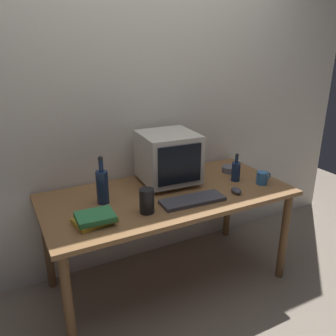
# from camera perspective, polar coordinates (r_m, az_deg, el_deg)

# --- Properties ---
(ground_plane) EXTENTS (6.00, 6.00, 0.00)m
(ground_plane) POSITION_cam_1_polar(r_m,az_deg,el_deg) (2.73, 0.00, -17.96)
(ground_plane) COLOR gray
(back_wall) EXTENTS (4.00, 0.08, 2.50)m
(back_wall) POSITION_cam_1_polar(r_m,az_deg,el_deg) (2.60, -4.74, 10.44)
(back_wall) COLOR silver
(back_wall) RESTS_ON ground
(desk) EXTENTS (1.68, 0.80, 0.72)m
(desk) POSITION_cam_1_polar(r_m,az_deg,el_deg) (2.39, 0.00, -5.82)
(desk) COLOR olive
(desk) RESTS_ON ground
(crt_monitor) EXTENTS (0.40, 0.41, 0.37)m
(crt_monitor) POSITION_cam_1_polar(r_m,az_deg,el_deg) (2.46, 0.01, 1.73)
(crt_monitor) COLOR beige
(crt_monitor) RESTS_ON desk
(keyboard) EXTENTS (0.43, 0.17, 0.02)m
(keyboard) POSITION_cam_1_polar(r_m,az_deg,el_deg) (2.23, 4.07, -5.30)
(keyboard) COLOR #3F3F47
(keyboard) RESTS_ON desk
(computer_mouse) EXTENTS (0.07, 0.11, 0.04)m
(computer_mouse) POSITION_cam_1_polar(r_m,az_deg,el_deg) (2.39, 11.15, -3.65)
(computer_mouse) COLOR #3F3F47
(computer_mouse) RESTS_ON desk
(bottle_tall) EXTENTS (0.08, 0.08, 0.31)m
(bottle_tall) POSITION_cam_1_polar(r_m,az_deg,el_deg) (2.21, -10.74, -2.87)
(bottle_tall) COLOR navy
(bottle_tall) RESTS_ON desk
(bottle_short) EXTENTS (0.06, 0.06, 0.21)m
(bottle_short) POSITION_cam_1_polar(r_m,az_deg,el_deg) (2.58, 11.10, -0.42)
(bottle_short) COLOR navy
(bottle_short) RESTS_ON desk
(book_stack) EXTENTS (0.25, 0.20, 0.06)m
(book_stack) POSITION_cam_1_polar(r_m,az_deg,el_deg) (2.02, -11.91, -8.10)
(book_stack) COLOR gold
(book_stack) RESTS_ON desk
(mug) EXTENTS (0.12, 0.08, 0.09)m
(mug) POSITION_cam_1_polar(r_m,az_deg,el_deg) (2.58, 15.24, -1.57)
(mug) COLOR #3370B2
(mug) RESTS_ON desk
(cd_spindle) EXTENTS (0.12, 0.12, 0.04)m
(cd_spindle) POSITION_cam_1_polar(r_m,az_deg,el_deg) (2.76, 10.08, -0.20)
(cd_spindle) COLOR #595B66
(cd_spindle) RESTS_ON desk
(metal_canister) EXTENTS (0.09, 0.09, 0.15)m
(metal_canister) POSITION_cam_1_polar(r_m,az_deg,el_deg) (2.07, -3.50, -5.42)
(metal_canister) COLOR black
(metal_canister) RESTS_ON desk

